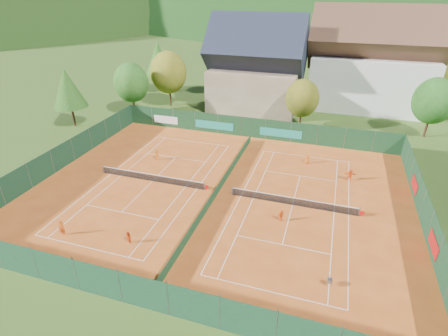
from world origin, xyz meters
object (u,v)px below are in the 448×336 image
hotel_block_a (372,66)px  player_right_far_b (350,175)px  chalet (256,70)px  player_left_mid (128,238)px  player_left_near (62,228)px  player_right_near (281,215)px  ball_hopper (330,281)px  player_right_far_a (307,159)px  player_left_far (157,155)px

hotel_block_a → player_right_far_b: hotel_block_a is taller
chalet → player_left_mid: size_ratio=13.45×
chalet → player_left_near: chalet is taller
player_left_near → player_right_near: player_left_near is taller
player_left_mid → player_right_far_b: (18.28, 17.36, 0.14)m
ball_hopper → hotel_block_a: bearing=85.2°
player_left_near → player_left_mid: player_left_near is taller
player_left_near → player_right_far_b: size_ratio=1.04×
player_right_near → player_right_far_a: (1.11, 12.94, -0.03)m
ball_hopper → player_left_mid: 16.90m
chalet → player_left_mid: bearing=-92.5°
player_right_far_b → player_left_far: bearing=2.3°
chalet → player_right_far_a: bearing=-60.4°
ball_hopper → player_right_near: 8.48m
hotel_block_a → player_left_far: hotel_block_a is taller
ball_hopper → player_left_far: 26.81m
player_left_mid → player_right_near: bearing=70.7°
ball_hopper → player_left_far: (-22.12, 15.15, 0.13)m
chalet → player_left_far: 26.50m
ball_hopper → player_left_mid: (-16.90, -0.27, 0.05)m
player_right_near → player_left_far: bearing=106.4°
hotel_block_a → player_left_mid: size_ratio=17.93×
chalet → player_right_far_a: 23.87m
player_right_near → chalet: bearing=59.0°
chalet → hotel_block_a: hotel_block_a is taller
ball_hopper → player_right_near: size_ratio=0.62×
chalet → player_right_near: chalet is taller
player_left_far → hotel_block_a: bearing=-120.3°
player_right_far_a → player_right_far_b: 5.82m
player_left_mid → player_left_far: (-5.23, 15.43, 0.08)m
chalet → player_left_mid: (-1.79, -40.28, -6.02)m
chalet → player_left_far: size_ratio=11.79×
player_left_near → player_right_far_a: (19.45, 20.98, -0.15)m
hotel_block_a → player_left_far: (-26.02, -30.86, -6.70)m
player_left_near → player_left_far: 16.24m
player_left_mid → player_right_far_a: 24.13m
chalet → player_left_far: (-7.02, -24.86, -5.94)m
player_left_mid → player_left_far: 16.29m
ball_hopper → player_left_far: bearing=145.6°
player_left_near → player_right_near: (18.34, 8.04, -0.12)m
hotel_block_a → player_left_far: 40.91m
chalet → hotel_block_a: 19.94m
hotel_block_a → ball_hopper: bearing=-94.8°
hotel_block_a → player_left_near: (-27.04, -47.07, -6.61)m
player_left_mid → player_right_far_a: size_ratio=0.97×
player_left_far → player_left_near: bearing=96.2°
chalet → player_right_near: size_ratio=12.48×
player_right_near → player_right_far_a: bearing=36.8°
chalet → player_right_near: (10.30, -33.03, -5.98)m
hotel_block_a → ball_hopper: size_ratio=27.00×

